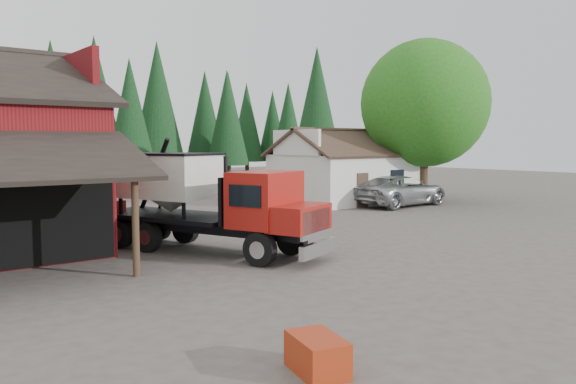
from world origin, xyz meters
TOP-DOWN VIEW (x-y plane):
  - ground at (0.00, 0.00)m, footprint 120.00×120.00m
  - farmhouse at (13.00, 13.00)m, footprint 8.60×6.42m
  - deciduous_tree at (17.01, 9.97)m, footprint 8.00×8.00m
  - conifer_backdrop at (0.00, 42.00)m, footprint 76.00×16.00m
  - near_pine_b at (6.00, 30.00)m, footprint 3.96×3.96m
  - near_pine_c at (22.00, 26.00)m, footprint 4.84×4.84m
  - feed_truck at (-2.31, 4.03)m, footprint 5.38×8.88m
  - silver_car at (14.00, 9.30)m, footprint 6.59×3.28m
  - equip_box at (-6.00, -6.00)m, footprint 0.95×1.24m

SIDE VIEW (x-z plane):
  - ground at x=0.00m, z-range 0.00..0.00m
  - conifer_backdrop at x=0.00m, z-range -8.00..8.00m
  - equip_box at x=-6.00m, z-range 0.00..0.60m
  - silver_car at x=14.00m, z-range 0.00..1.79m
  - farmhouse at x=13.00m, z-range -0.66..3.99m
  - feed_truck at x=-2.31m, z-range -0.13..3.78m
  - near_pine_b at x=6.00m, z-range 0.69..11.09m
  - deciduous_tree at x=17.01m, z-range 0.81..11.01m
  - near_pine_c at x=22.00m, z-range 0.69..13.09m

